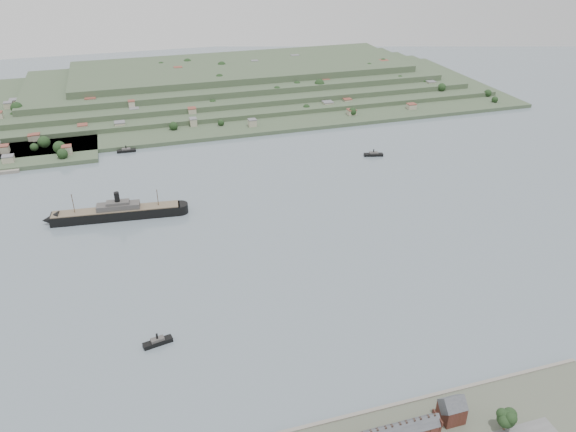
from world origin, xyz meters
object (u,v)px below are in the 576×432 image
object	(u,v)px
gabled_building	(452,409)
tugboat	(158,342)
steamship	(113,213)
fig_tree	(507,418)

from	to	relation	value
gabled_building	tugboat	world-z (taller)	gabled_building
steamship	fig_tree	world-z (taller)	steamship
steamship	gabled_building	bearing A→B (deg)	-60.36
steamship	tugboat	size ratio (longest dim) A/B	6.58
tugboat	fig_tree	distance (m)	178.94
steamship	tugboat	xyz separation A→B (m)	(18.53, -156.27, -3.07)
gabled_building	fig_tree	bearing A→B (deg)	-31.68
steamship	tugboat	world-z (taller)	steamship
steamship	fig_tree	size ratio (longest dim) A/B	9.50
tugboat	fig_tree	xyz separation A→B (m)	(143.91, -106.09, 7.25)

